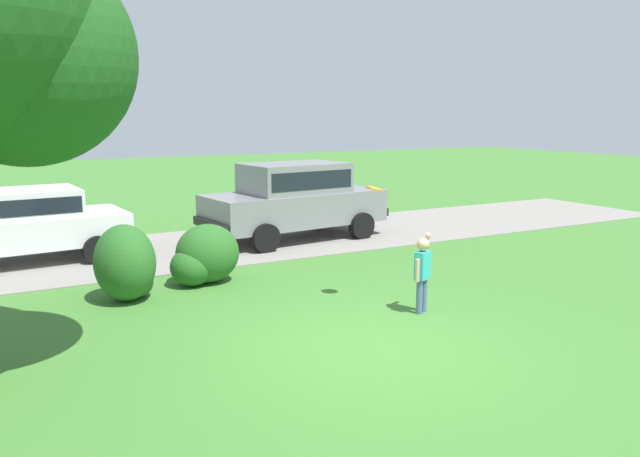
{
  "coord_description": "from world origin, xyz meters",
  "views": [
    {
      "loc": [
        -4.4,
        -6.58,
        3.08
      ],
      "look_at": [
        0.74,
        2.9,
        1.1
      ],
      "focal_mm": 34.63,
      "sensor_mm": 36.0,
      "label": 1
    }
  ],
  "objects_px": {
    "parked_sedan": "(26,223)",
    "frisbee": "(374,189)",
    "parked_suv": "(295,197)",
    "child_thrower": "(422,269)"
  },
  "relations": [
    {
      "from": "parked_sedan",
      "to": "frisbee",
      "type": "height_order",
      "value": "frisbee"
    },
    {
      "from": "parked_suv",
      "to": "child_thrower",
      "type": "xyz_separation_m",
      "value": [
        -0.84,
        -6.24,
        -0.36
      ]
    },
    {
      "from": "parked_sedan",
      "to": "parked_suv",
      "type": "height_order",
      "value": "parked_suv"
    },
    {
      "from": "child_thrower",
      "to": "parked_sedan",
      "type": "bearing_deg",
      "value": 127.99
    },
    {
      "from": "child_thrower",
      "to": "frisbee",
      "type": "relative_size",
      "value": 4.49
    },
    {
      "from": "parked_sedan",
      "to": "frisbee",
      "type": "distance_m",
      "value": 7.7
    },
    {
      "from": "parked_sedan",
      "to": "child_thrower",
      "type": "distance_m",
      "value": 8.52
    },
    {
      "from": "parked_sedan",
      "to": "parked_suv",
      "type": "bearing_deg",
      "value": -4.42
    },
    {
      "from": "parked_suv",
      "to": "child_thrower",
      "type": "height_order",
      "value": "parked_suv"
    },
    {
      "from": "child_thrower",
      "to": "frisbee",
      "type": "height_order",
      "value": "frisbee"
    }
  ]
}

